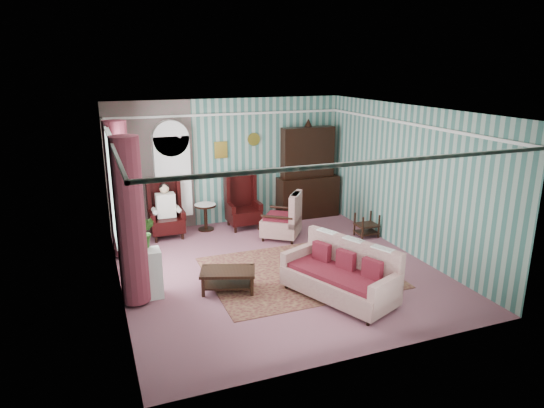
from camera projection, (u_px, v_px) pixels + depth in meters
name	position (u px, v px, depth m)	size (l,w,h in m)	color
floor	(276.00, 268.00, 8.96)	(6.00, 6.00, 0.00)	#8B515F
room_shell	(240.00, 163.00, 8.35)	(5.53, 6.02, 2.91)	#3D6F65
bookcase	(173.00, 182.00, 10.73)	(0.80, 0.28, 2.24)	silver
dresser_hutch	(308.00, 170.00, 11.73)	(1.50, 0.56, 2.36)	black
wingback_left	(166.00, 209.00, 10.43)	(0.76, 0.80, 1.25)	black
wingback_right	(243.00, 201.00, 11.04)	(0.76, 0.80, 1.25)	black
seated_woman	(166.00, 211.00, 10.44)	(0.44, 0.40, 1.18)	beige
round_side_table	(206.00, 217.00, 10.97)	(0.50, 0.50, 0.60)	black
nest_table	(367.00, 225.00, 10.55)	(0.45, 0.38, 0.54)	black
plant_stand	(144.00, 274.00, 7.76)	(0.55, 0.35, 0.80)	silver
rug	(298.00, 272.00, 8.80)	(3.20, 2.60, 0.01)	#45171A
sofa	(339.00, 266.00, 7.67)	(1.88, 1.09, 1.12)	beige
floral_armchair	(281.00, 218.00, 10.42)	(0.84, 0.72, 0.89)	beige
coffee_table	(228.00, 280.00, 8.04)	(0.90, 0.53, 0.37)	black
potted_plant_a	(135.00, 242.00, 7.47)	(0.37, 0.32, 0.41)	#214A17
potted_plant_b	(145.00, 233.00, 7.73)	(0.28, 0.22, 0.51)	#194C17
potted_plant_c	(140.00, 239.00, 7.66)	(0.20, 0.20, 0.36)	#1C551A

